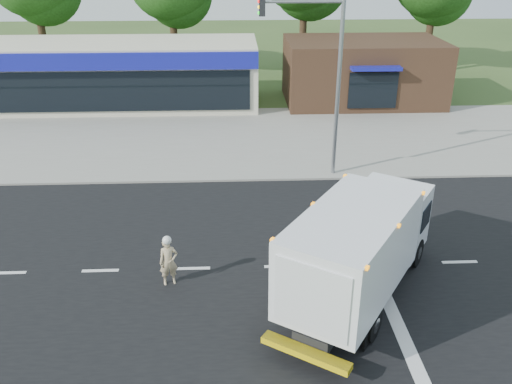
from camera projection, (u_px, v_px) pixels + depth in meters
ground at (282, 267)px, 18.01m from camera, size 120.00×120.00×0.00m
road_asphalt at (282, 267)px, 18.01m from camera, size 60.00×14.00×0.02m
sidewalk at (267, 170)px, 25.40m from camera, size 60.00×2.40×0.12m
parking_apron at (261, 131)px, 30.67m from camera, size 60.00×9.00×0.02m
lane_markings at (329, 289)px, 16.83m from camera, size 55.20×7.00×0.01m
ems_box_truck at (361, 245)px, 15.62m from camera, size 5.97×7.41×3.27m
emergency_worker at (169, 261)px, 16.79m from camera, size 0.67×0.53×1.71m
retail_strip_mall at (117, 74)px, 34.82m from camera, size 18.00×6.20×4.00m
brown_storefront at (363, 71)px, 35.50m from camera, size 10.00×6.70×4.00m
traffic_signal_pole at (324, 68)px, 22.88m from camera, size 3.51×0.25×8.00m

